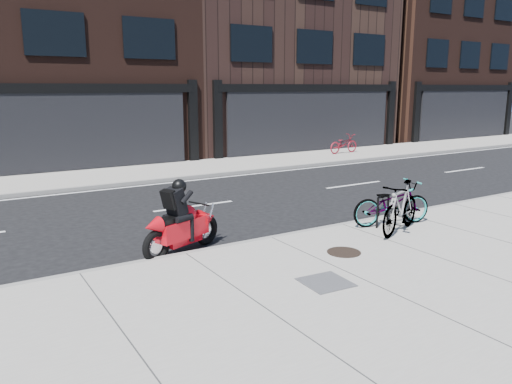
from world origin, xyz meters
TOP-DOWN VIEW (x-y plane):
  - ground at (0.00, 0.00)m, footprint 120.00×120.00m
  - sidewalk_near at (0.00, -5.00)m, footprint 60.00×6.00m
  - sidewalk_far at (0.00, 7.75)m, footprint 60.00×3.50m
  - building_mideast at (10.00, 14.50)m, footprint 12.00×10.00m
  - building_east at (22.00, 14.50)m, footprint 10.00×10.00m
  - bike_rack at (2.65, -2.60)m, footprint 0.44×0.10m
  - bicycle_front at (2.92, -2.60)m, footprint 2.08×1.13m
  - bicycle_rear at (2.63, -3.13)m, footprint 1.95×1.18m
  - motorcycle at (-1.80, -1.53)m, footprint 1.96×1.00m
  - bicycle_far at (10.65, 7.85)m, footprint 1.77×0.72m
  - manhole_cover at (0.65, -3.55)m, footprint 0.76×0.76m
  - utility_grate at (-0.63, -4.56)m, footprint 0.80×0.80m

SIDE VIEW (x-z plane):
  - ground at x=0.00m, z-range 0.00..0.00m
  - sidewalk_near at x=0.00m, z-range 0.00..0.13m
  - sidewalk_far at x=0.00m, z-range 0.00..0.13m
  - manhole_cover at x=0.65m, z-range 0.13..0.15m
  - utility_grate at x=-0.63m, z-range 0.13..0.15m
  - bike_rack at x=2.65m, z-range 0.19..0.93m
  - bicycle_far at x=10.65m, z-range 0.13..1.04m
  - motorcycle at x=-1.80m, z-range -0.14..1.39m
  - bicycle_front at x=2.92m, z-range 0.13..1.17m
  - bicycle_rear at x=2.63m, z-range 0.13..1.26m
  - building_mideast at x=10.00m, z-range 0.00..12.50m
  - building_east at x=22.00m, z-range 0.00..13.00m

